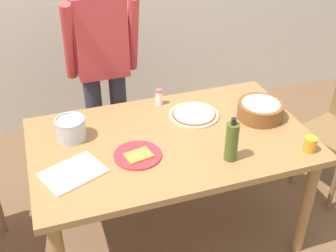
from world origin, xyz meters
TOP-DOWN VIEW (x-y plane):
  - ground at (0.00, 0.00)m, footprint 8.00×8.00m
  - dining_table at (0.00, 0.00)m, footprint 1.60×0.96m
  - person_cook at (-0.23, 0.76)m, footprint 0.49×0.25m
  - pizza_raw_on_board at (0.21, 0.18)m, footprint 0.31×0.31m
  - plate_with_slice at (-0.23, -0.11)m, footprint 0.26×0.26m
  - popcorn_bowl at (0.59, 0.04)m, footprint 0.28×0.28m
  - olive_oil_bottle at (0.24, -0.29)m, footprint 0.07×0.07m
  - steel_pot at (-0.54, 0.18)m, footprint 0.17×0.17m
  - cup_orange at (0.68, -0.36)m, footprint 0.07×0.07m
  - salt_shaker at (0.05, 0.39)m, footprint 0.04×0.04m
  - cutting_board_white at (-0.58, -0.15)m, footprint 0.36×0.32m

SIDE VIEW (x-z plane):
  - ground at x=0.00m, z-range 0.00..0.00m
  - dining_table at x=0.00m, z-range 0.29..1.05m
  - cutting_board_white at x=-0.58m, z-range 0.76..0.77m
  - plate_with_slice at x=-0.23m, z-range 0.76..0.78m
  - pizza_raw_on_board at x=0.21m, z-range 0.76..0.78m
  - cup_orange at x=0.68m, z-range 0.76..0.84m
  - salt_shaker at x=0.05m, z-range 0.76..0.87m
  - popcorn_bowl at x=0.59m, z-range 0.76..0.88m
  - steel_pot at x=-0.54m, z-range 0.76..0.89m
  - olive_oil_bottle at x=0.24m, z-range 0.75..1.00m
  - person_cook at x=-0.23m, z-range 0.13..1.75m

